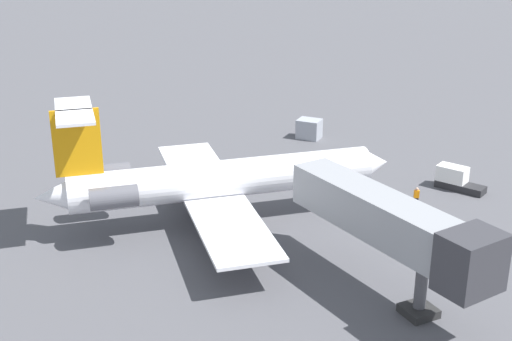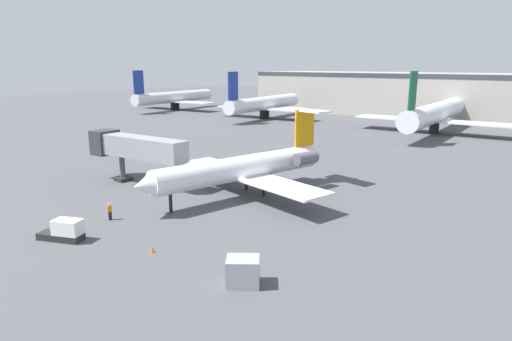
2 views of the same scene
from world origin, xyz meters
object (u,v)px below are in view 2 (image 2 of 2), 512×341
Objects in this scene: regional_jet at (247,166)px; ground_crew_marshaller at (110,212)px; parked_airliner_west_mid at (264,104)px; parked_airliner_centre at (435,113)px; jet_bridge at (132,147)px; cargo_container_uld at (243,272)px; baggage_tug_lead at (65,231)px; parked_airliner_west_end at (174,97)px; traffic_cone_near at (152,249)px.

regional_jet is 15.61× the size of ground_crew_marshaller.
parked_airliner_centre reaches higher than parked_airliner_west_mid.
jet_bridge is 8.99× the size of ground_crew_marshaller.
parked_airliner_centre reaches higher than cargo_container_uld.
baggage_tug_lead is 91.42m from parked_airliner_west_mid.
parked_airliner_centre reaches higher than ground_crew_marshaller.
jet_bridge is 69.16m from parked_airliner_centre.
jet_bridge is at bearing 158.97° from cargo_container_uld.
parked_airliner_west_mid reaches higher than parked_airliner_west_end.
ground_crew_marshaller is at bearing 107.17° from baggage_tug_lead.
parked_airliner_west_end is 1.03× the size of parked_airliner_west_mid.
cargo_container_uld is at bearing 13.33° from baggage_tug_lead.
parked_airliner_west_end reaches higher than regional_jet.
parked_airliner_west_mid is (-46.56, 59.71, 0.73)m from regional_jet.
traffic_cone_near is (9.53, -2.11, -0.58)m from ground_crew_marshaller.
cargo_container_uld is 0.07× the size of parked_airliner_centre.
parked_airliner_west_mid is 0.83× the size of parked_airliner_centre.
ground_crew_marshaller is (10.12, -9.73, -3.86)m from jet_bridge.
jet_bridge reaches higher than ground_crew_marshaller.
baggage_tug_lead is 8.54m from traffic_cone_near.
cargo_container_uld is 97.51m from parked_airliner_west_mid.
regional_jet is 20.85m from baggage_tug_lead.
parked_airliner_west_mid reaches higher than ground_crew_marshaller.
parked_airliner_west_end is at bearing 137.30° from ground_crew_marshaller.
cargo_container_uld is 124.91m from parked_airliner_west_end.
parked_airliner_west_end reaches higher than baggage_tug_lead.
regional_jet is at bearing 73.39° from ground_crew_marshaller.
baggage_tug_lead is 7.66× the size of traffic_cone_near.
ground_crew_marshaller is 0.05× the size of parked_airliner_west_mid.
regional_jet is at bearing 106.30° from traffic_cone_near.
baggage_tug_lead reaches higher than ground_crew_marshaller.
regional_jet is 75.72m from parked_airliner_west_mid.
parked_airliner_west_mid is at bearing -176.81° from parked_airliner_centre.
parked_airliner_west_end is (-70.44, 64.60, -0.57)m from jet_bridge.
cargo_container_uld is at bearing -21.03° from jet_bridge.
jet_bridge is 3.61× the size of baggage_tug_lead.
parked_airliner_centre is at bearing 86.85° from ground_crew_marshaller.
baggage_tug_lead is (1.67, -5.41, -0.02)m from ground_crew_marshaller.
regional_jet is 21.90m from cargo_container_uld.
baggage_tug_lead is at bearing -52.11° from jet_bridge.
jet_bridge is 72.48m from parked_airliner_west_mid.
cargo_container_uld is (14.25, -16.45, -2.43)m from regional_jet.
baggage_tug_lead reaches higher than traffic_cone_near.
baggage_tug_lead is 114.59m from parked_airliner_west_end.
parked_airliner_west_end is at bearing 137.48° from jet_bridge.
ground_crew_marshaller reaches higher than traffic_cone_near.
parked_airliner_west_end reaches higher than cargo_container_uld.
ground_crew_marshaller is 5.67m from baggage_tug_lead.
parked_airliner_centre is (2.59, 82.79, 3.61)m from baggage_tug_lead.
parked_airliner_centre reaches higher than regional_jet.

